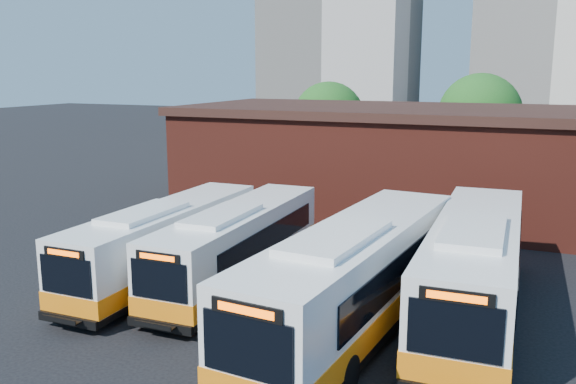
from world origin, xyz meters
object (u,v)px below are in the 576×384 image
at_px(bus_midwest, 239,248).
at_px(bus_mideast, 355,283).
at_px(bus_west, 166,245).
at_px(transit_worker, 291,356).
at_px(bus_east, 474,272).

relative_size(bus_midwest, bus_mideast, 0.85).
relative_size(bus_west, bus_mideast, 0.85).
bearing_deg(transit_worker, bus_west, 64.24).
xyz_separation_m(bus_east, transit_worker, (-4.04, -6.81, -0.80)).
relative_size(bus_midwest, bus_east, 0.88).
bearing_deg(bus_east, transit_worker, -122.61).
distance_m(bus_east, transit_worker, 7.96).
bearing_deg(bus_west, bus_east, 3.57).
bearing_deg(bus_west, bus_midwest, 15.44).
bearing_deg(bus_east, bus_mideast, -142.81).
relative_size(bus_midwest, transit_worker, 6.91).
height_order(bus_west, bus_mideast, bus_mideast).
relative_size(bus_mideast, bus_east, 1.04).
relative_size(bus_west, bus_east, 0.88).
relative_size(bus_east, transit_worker, 7.85).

